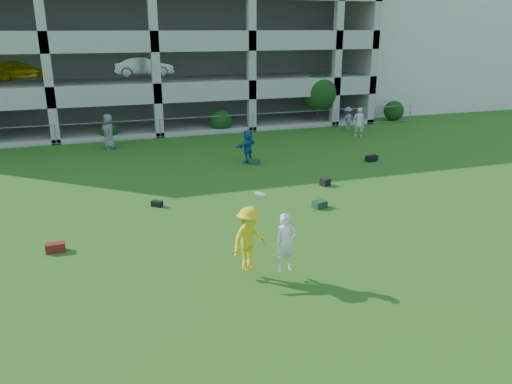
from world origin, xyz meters
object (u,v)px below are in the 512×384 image
object	(u,v)px
bystander_c	(109,132)
crate_d	(325,182)
bystander_d	(248,146)
bystander_f	(348,119)
bystander_e	(359,122)
parking_garage	(138,34)
frisbee_contest	(257,240)
stucco_building	(403,45)

from	to	relation	value
bystander_c	crate_d	world-z (taller)	bystander_c
bystander_d	bystander_f	xyz separation A→B (m)	(8.67, 5.58, -0.04)
bystander_e	parking_garage	distance (m)	17.77
bystander_d	crate_d	world-z (taller)	bystander_d
bystander_d	frisbee_contest	bearing A→B (deg)	35.65
bystander_f	frisbee_contest	distance (m)	21.21
stucco_building	bystander_d	world-z (taller)	stucco_building
stucco_building	frisbee_contest	bearing A→B (deg)	-129.58
frisbee_contest	crate_d	bearing A→B (deg)	51.90
bystander_d	parking_garage	size ratio (longest dim) A/B	0.06
parking_garage	bystander_d	bearing A→B (deg)	-78.20
bystander_e	crate_d	world-z (taller)	bystander_e
bystander_d	frisbee_contest	world-z (taller)	frisbee_contest
bystander_e	frisbee_contest	world-z (taller)	frisbee_contest
bystander_c	frisbee_contest	bearing A→B (deg)	-6.95
bystander_d	bystander_e	distance (m)	9.11
bystander_f	bystander_c	bearing A→B (deg)	-10.38
bystander_d	parking_garage	bearing A→B (deg)	-115.94
bystander_e	crate_d	distance (m)	10.60
crate_d	parking_garage	bearing A→B (deg)	104.30
bystander_c	bystander_e	xyz separation A→B (m)	(14.78, -1.61, -0.05)
frisbee_contest	bystander_d	bearing A→B (deg)	73.39
stucco_building	bystander_d	xyz separation A→B (m)	(-19.68, -16.27, -4.17)
bystander_c	parking_garage	size ratio (longest dim) A/B	0.06
bystander_c	crate_d	size ratio (longest dim) A/B	5.56
stucco_building	crate_d	world-z (taller)	stucco_building
parking_garage	frisbee_contest	bearing A→B (deg)	-90.37
stucco_building	bystander_c	bearing A→B (deg)	-157.04
stucco_building	bystander_c	distance (m)	28.63
bystander_d	crate_d	size ratio (longest dim) A/B	4.73
stucco_building	bystander_e	bearing A→B (deg)	-131.79
stucco_building	crate_d	size ratio (longest dim) A/B	45.71
stucco_building	parking_garage	bearing A→B (deg)	-179.25
frisbee_contest	bystander_f	bearing A→B (deg)	54.95
crate_d	bystander_d	bearing A→B (deg)	112.21
bystander_f	parking_garage	distance (m)	16.72
bystander_c	frisbee_contest	world-z (taller)	frisbee_contest
bystander_f	crate_d	bearing A→B (deg)	45.38
bystander_c	parking_garage	distance (m)	12.27
stucco_building	crate_d	xyz separation A→B (m)	(-17.72, -21.07, -4.85)
bystander_f	crate_d	world-z (taller)	bystander_f
crate_d	frisbee_contest	world-z (taller)	frisbee_contest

